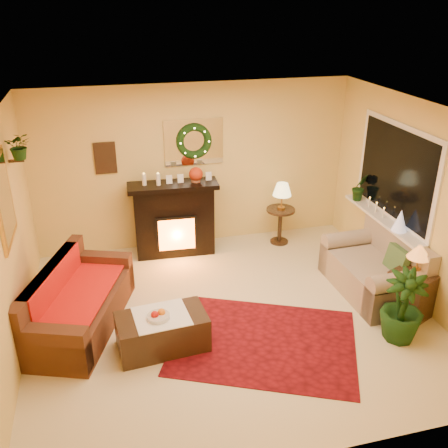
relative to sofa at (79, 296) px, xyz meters
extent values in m
plane|color=beige|center=(1.84, -0.26, -0.43)|extent=(5.00, 5.00, 0.00)
plane|color=white|center=(1.84, -0.26, 2.17)|extent=(5.00, 5.00, 0.00)
plane|color=#EFD88C|center=(1.84, 1.99, 0.87)|extent=(5.00, 5.00, 0.00)
plane|color=#EFD88C|center=(1.84, -2.51, 0.87)|extent=(5.00, 5.00, 0.00)
plane|color=#EFD88C|center=(-0.66, -0.26, 0.87)|extent=(4.50, 4.50, 0.00)
plane|color=#EFD88C|center=(4.34, -0.26, 0.87)|extent=(4.50, 4.50, 0.00)
cube|color=#541412|center=(2.09, -0.88, -0.42)|extent=(2.61, 2.35, 0.01)
cube|color=brown|center=(0.00, 0.00, 0.00)|extent=(1.41, 2.03, 0.80)
cube|color=red|center=(-0.05, 0.12, 0.02)|extent=(0.87, 1.42, 0.02)
cube|color=#332015|center=(1.44, 1.64, 0.12)|extent=(1.23, 0.45, 1.11)
sphere|color=#A7290D|center=(1.80, 1.62, 0.87)|extent=(0.21, 0.21, 0.21)
cylinder|color=#F5EDC6|center=(1.02, 1.66, 0.83)|extent=(0.06, 0.06, 0.19)
cylinder|color=white|center=(1.22, 1.62, 0.83)|extent=(0.07, 0.07, 0.20)
cube|color=white|center=(1.84, 1.97, 1.27)|extent=(0.92, 0.02, 0.72)
torus|color=#194719|center=(1.84, 1.93, 1.29)|extent=(0.55, 0.11, 0.55)
cube|color=#381E11|center=(0.49, 1.97, 1.12)|extent=(0.32, 0.03, 0.48)
cube|color=gold|center=(-0.64, 0.04, 1.32)|extent=(0.03, 0.84, 1.00)
imported|color=#194719|center=(-0.50, 0.79, 1.54)|extent=(0.33, 0.28, 0.36)
cube|color=tan|center=(3.88, -0.16, -0.01)|extent=(0.91, 1.51, 0.86)
cube|color=white|center=(4.33, 0.29, 1.12)|extent=(0.03, 1.86, 1.36)
cube|color=black|center=(4.31, 0.29, 1.12)|extent=(0.02, 1.70, 1.22)
cube|color=white|center=(4.22, 0.29, 0.44)|extent=(0.22, 1.86, 0.04)
cone|color=white|center=(4.20, -0.15, 0.61)|extent=(0.20, 0.20, 0.30)
imported|color=#215828|center=(4.20, 0.97, 0.65)|extent=(0.30, 0.24, 0.55)
cylinder|color=#4E2D1C|center=(3.17, 1.57, -0.11)|extent=(0.51, 0.51, 0.61)
cone|color=#F7E58D|center=(3.17, 1.54, 0.45)|extent=(0.30, 0.30, 0.46)
cube|color=#4B2E16|center=(4.10, -0.77, -0.16)|extent=(0.64, 0.64, 0.60)
cone|color=yellow|center=(4.12, -0.75, 0.31)|extent=(0.29, 0.29, 0.42)
cube|color=black|center=(0.91, -0.66, -0.22)|extent=(1.07, 0.65, 0.43)
cylinder|color=silver|center=(0.88, -0.70, 0.02)|extent=(0.26, 0.26, 0.06)
imported|color=#24451F|center=(3.68, -1.19, 0.02)|extent=(1.94, 1.94, 2.68)
camera|label=1|loc=(0.44, -5.41, 3.34)|focal=40.00mm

